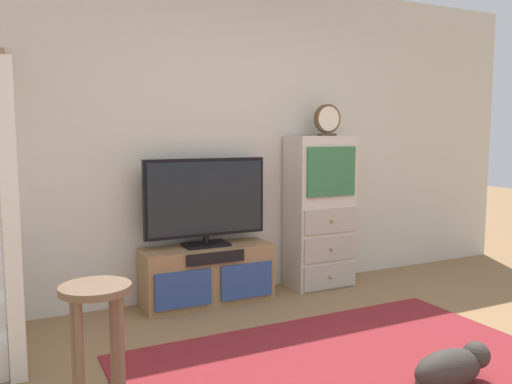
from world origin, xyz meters
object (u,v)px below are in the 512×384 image
object	(u,v)px
side_cabinet	(320,212)
desk_clock	(327,120)
television	(206,200)
bar_stool_near	(96,319)
media_console	(208,275)
dog	(452,368)

from	to	relation	value
side_cabinet	desk_clock	world-z (taller)	desk_clock
television	bar_stool_near	distance (m)	1.85
media_console	desk_clock	distance (m)	1.72
media_console	dog	size ratio (longest dim) A/B	1.98
side_cabinet	dog	size ratio (longest dim) A/B	2.52
desk_clock	side_cabinet	bearing A→B (deg)	165.18
television	dog	world-z (taller)	television
media_console	television	bearing A→B (deg)	90.00
dog	bar_stool_near	bearing A→B (deg)	163.05
media_console	bar_stool_near	distance (m)	1.82
dog	media_console	bearing A→B (deg)	108.91
side_cabinet	media_console	bearing A→B (deg)	-179.47
desk_clock	bar_stool_near	bearing A→B (deg)	-148.14
media_console	dog	distance (m)	2.07
television	dog	xyz separation A→B (m)	(0.67, -1.98, -0.74)
media_console	dog	world-z (taller)	media_console
television	side_cabinet	size ratio (longest dim) A/B	0.75
media_console	side_cabinet	size ratio (longest dim) A/B	0.78
television	desk_clock	bearing A→B (deg)	-1.43
media_console	television	distance (m)	0.62
bar_stool_near	desk_clock	bearing A→B (deg)	31.86
television	bar_stool_near	xyz separation A→B (m)	(-1.11, -1.44, -0.35)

